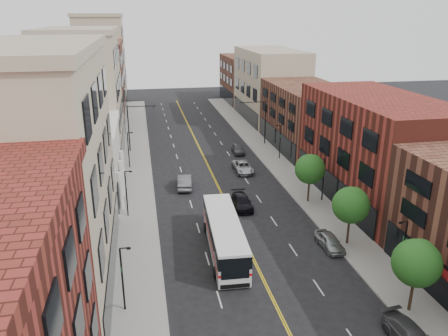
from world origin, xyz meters
TOP-DOWN VIEW (x-y plane):
  - sidewalk_left at (-10.00, 35.00)m, footprint 4.00×110.00m
  - sidewalk_right at (10.00, 35.00)m, footprint 4.00×110.00m
  - bldg_l_tanoffice at (-17.00, 13.00)m, footprint 10.00×22.00m
  - bldg_l_white at (-17.00, 31.00)m, footprint 10.00×14.00m
  - bldg_l_far_a at (-17.00, 48.00)m, footprint 10.00×20.00m
  - bldg_l_far_b at (-17.00, 68.00)m, footprint 10.00×20.00m
  - bldg_l_far_c at (-17.00, 86.00)m, footprint 10.00×16.00m
  - bldg_r_mid at (17.00, 24.00)m, footprint 10.00×22.00m
  - bldg_r_far_a at (17.00, 45.00)m, footprint 10.00×20.00m
  - bldg_r_far_b at (17.00, 66.00)m, footprint 10.00×22.00m
  - bldg_r_far_c at (17.00, 86.00)m, footprint 10.00×18.00m
  - tree_r_1 at (9.39, 4.07)m, footprint 3.40×3.40m
  - tree_r_2 at (9.39, 14.07)m, footprint 3.40×3.40m
  - tree_r_3 at (9.39, 24.07)m, footprint 3.40×3.40m
  - lamp_l_1 at (-10.95, 8.00)m, footprint 0.81×0.55m
  - lamp_l_2 at (-10.95, 24.00)m, footprint 0.81×0.55m
  - lamp_l_3 at (-10.95, 40.00)m, footprint 0.81×0.55m
  - lamp_r_1 at (10.95, 8.00)m, footprint 0.81×0.55m
  - lamp_r_2 at (10.95, 24.00)m, footprint 0.81×0.55m
  - lamp_r_3 at (10.95, 40.00)m, footprint 0.81×0.55m
  - signal_mast_left at (-10.27, 48.00)m, footprint 4.49×0.18m
  - signal_mast_right at (10.27, 48.00)m, footprint 4.49×0.18m
  - city_bus at (-2.27, 14.89)m, footprint 3.44×12.33m
  - car_parked_mid at (7.40, 0.91)m, footprint 2.34×4.80m
  - car_parked_far at (7.40, 13.70)m, footprint 1.82×4.07m
  - car_lane_behind at (-4.16, 31.16)m, footprint 2.19×4.97m
  - car_lane_a at (1.50, 24.00)m, footprint 2.02×4.75m
  - car_lane_b at (4.32, 35.53)m, footprint 2.38×5.05m
  - car_lane_c at (5.50, 43.90)m, footprint 1.86×4.22m

SIDE VIEW (x-z plane):
  - sidewalk_left at x=-10.00m, z-range 0.00..0.15m
  - sidewalk_right at x=10.00m, z-range 0.00..0.15m
  - car_parked_mid at x=7.40m, z-range 0.00..1.34m
  - car_parked_far at x=7.40m, z-range 0.00..1.36m
  - car_lane_a at x=1.50m, z-range 0.00..1.37m
  - car_lane_b at x=4.32m, z-range 0.00..1.39m
  - car_lane_c at x=5.50m, z-range 0.00..1.41m
  - car_lane_behind at x=-4.16m, z-range 0.00..1.59m
  - city_bus at x=-2.27m, z-range 0.26..3.39m
  - lamp_l_1 at x=-10.95m, z-range 0.45..5.50m
  - lamp_l_2 at x=-10.95m, z-range 0.45..5.50m
  - lamp_l_3 at x=-10.95m, z-range 0.45..5.50m
  - lamp_r_1 at x=10.95m, z-range 0.45..5.50m
  - lamp_r_2 at x=10.95m, z-range 0.45..5.50m
  - lamp_r_3 at x=10.95m, z-range 0.45..5.50m
  - bldg_l_white at x=-17.00m, z-range 0.00..8.00m
  - tree_r_1 at x=9.39m, z-range 1.33..6.92m
  - tree_r_2 at x=9.39m, z-range 1.33..6.92m
  - tree_r_3 at x=9.39m, z-range 1.33..6.92m
  - signal_mast_left at x=-10.27m, z-range 1.05..8.25m
  - signal_mast_right at x=10.27m, z-range 1.05..8.25m
  - bldg_r_far_a at x=17.00m, z-range 0.00..10.00m
  - bldg_r_far_c at x=17.00m, z-range 0.00..11.00m
  - bldg_r_mid at x=17.00m, z-range 0.00..12.00m
  - bldg_r_far_b at x=17.00m, z-range 0.00..14.00m
  - bldg_l_far_b at x=-17.00m, z-range 0.00..15.00m
  - bldg_l_tanoffice at x=-17.00m, z-range 0.00..18.00m
  - bldg_l_far_a at x=-17.00m, z-range 0.00..18.00m
  - bldg_l_far_c at x=-17.00m, z-range 0.00..20.00m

